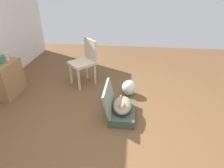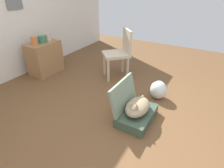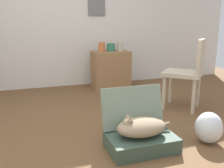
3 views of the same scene
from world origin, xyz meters
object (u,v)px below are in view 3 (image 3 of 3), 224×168
(plastic_bag_white, at_px, (209,128))
(vase_round, at_px, (111,47))
(cat, at_px, (141,127))
(vase_short, at_px, (120,47))
(vase_tall, at_px, (102,47))
(suitcase_base, at_px, (141,142))
(side_table, at_px, (111,69))
(chair, at_px, (188,71))

(plastic_bag_white, xyz_separation_m, vase_round, (-0.22, 2.19, 0.53))
(cat, bearing_deg, vase_short, 74.63)
(vase_tall, bearing_deg, plastic_bag_white, -80.49)
(suitcase_base, distance_m, vase_short, 2.27)
(suitcase_base, distance_m, plastic_bag_white, 0.65)
(side_table, bearing_deg, vase_tall, 176.03)
(plastic_bag_white, relative_size, vase_tall, 1.99)
(vase_round, xyz_separation_m, chair, (0.58, -1.32, -0.19))
(suitcase_base, relative_size, plastic_bag_white, 2.02)
(side_table, height_order, vase_tall, vase_tall)
(vase_round, distance_m, chair, 1.45)
(vase_tall, xyz_separation_m, vase_short, (0.30, -0.03, -0.00))
(suitcase_base, xyz_separation_m, plastic_bag_white, (0.64, -0.07, 0.08))
(plastic_bag_white, bearing_deg, cat, 173.43)
(vase_round, bearing_deg, vase_tall, 171.82)
(suitcase_base, bearing_deg, plastic_bag_white, -6.61)
(cat, bearing_deg, vase_round, 78.54)
(plastic_bag_white, bearing_deg, vase_round, 95.76)
(side_table, bearing_deg, suitcase_base, -101.21)
(suitcase_base, height_order, vase_short, vase_short)
(plastic_bag_white, distance_m, vase_round, 2.27)
(cat, relative_size, vase_tall, 3.55)
(side_table, height_order, chair, chair)
(cat, height_order, vase_round, vase_round)
(suitcase_base, relative_size, vase_round, 4.42)
(suitcase_base, distance_m, chair, 1.35)
(cat, distance_m, vase_round, 2.21)
(suitcase_base, xyz_separation_m, vase_short, (0.57, 2.11, 0.62))
(vase_round, relative_size, chair, 0.15)
(side_table, distance_m, vase_round, 0.37)
(cat, bearing_deg, plastic_bag_white, -6.57)
(plastic_bag_white, xyz_separation_m, side_table, (-0.22, 2.20, 0.16))
(vase_tall, bearing_deg, cat, -97.44)
(suitcase_base, relative_size, cat, 1.13)
(cat, xyz_separation_m, chair, (1.01, 0.80, 0.27))
(suitcase_base, bearing_deg, vase_round, 78.73)
(cat, height_order, plastic_bag_white, cat)
(suitcase_base, distance_m, cat, 0.15)
(cat, xyz_separation_m, vase_tall, (0.28, 2.14, 0.47))
(side_table, bearing_deg, cat, -101.40)
(side_table, bearing_deg, plastic_bag_white, -84.27)
(cat, xyz_separation_m, vase_short, (0.58, 2.11, 0.47))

